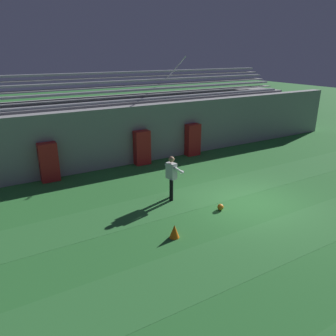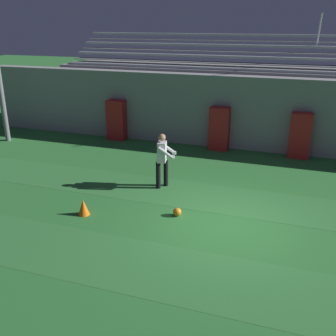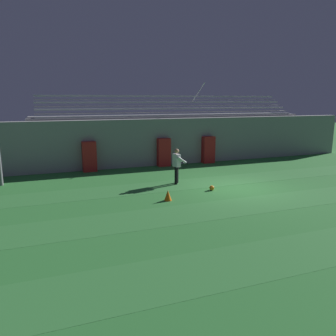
{
  "view_description": "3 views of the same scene",
  "coord_description": "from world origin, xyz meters",
  "px_view_note": "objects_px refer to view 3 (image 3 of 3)",
  "views": [
    {
      "loc": [
        -8.13,
        -7.84,
        5.23
      ],
      "look_at": [
        -2.11,
        2.41,
        0.99
      ],
      "focal_mm": 35.0,
      "sensor_mm": 36.0,
      "label": 1
    },
    {
      "loc": [
        1.36,
        -8.58,
        4.76
      ],
      "look_at": [
        -1.73,
        0.51,
        1.13
      ],
      "focal_mm": 42.0,
      "sensor_mm": 36.0,
      "label": 2
    },
    {
      "loc": [
        -7.99,
        -12.25,
        3.9
      ],
      "look_at": [
        -2.9,
        1.42,
        0.86
      ],
      "focal_mm": 35.0,
      "sensor_mm": 36.0,
      "label": 3
    }
  ],
  "objects_px": {
    "padding_pillar_gate_left": "(164,152)",
    "traffic_cone": "(168,195)",
    "padding_pillar_far_left": "(89,157)",
    "soccer_ball": "(212,188)",
    "padding_pillar_gate_right": "(208,150)",
    "goalkeeper": "(177,164)"
  },
  "relations": [
    {
      "from": "padding_pillar_gate_right",
      "to": "traffic_cone",
      "type": "bearing_deg",
      "value": -128.13
    },
    {
      "from": "padding_pillar_gate_left",
      "to": "traffic_cone",
      "type": "bearing_deg",
      "value": -108.36
    },
    {
      "from": "padding_pillar_gate_left",
      "to": "soccer_ball",
      "type": "bearing_deg",
      "value": -88.54
    },
    {
      "from": "padding_pillar_far_left",
      "to": "soccer_ball",
      "type": "distance_m",
      "value": 7.42
    },
    {
      "from": "padding_pillar_far_left",
      "to": "traffic_cone",
      "type": "bearing_deg",
      "value": -71.54
    },
    {
      "from": "padding_pillar_gate_right",
      "to": "soccer_ball",
      "type": "bearing_deg",
      "value": -115.79
    },
    {
      "from": "padding_pillar_gate_left",
      "to": "goalkeeper",
      "type": "relative_size",
      "value": 1.0
    },
    {
      "from": "padding_pillar_gate_right",
      "to": "goalkeeper",
      "type": "distance_m",
      "value": 5.66
    },
    {
      "from": "padding_pillar_gate_left",
      "to": "padding_pillar_far_left",
      "type": "bearing_deg",
      "value": 180.0
    },
    {
      "from": "padding_pillar_gate_left",
      "to": "soccer_ball",
      "type": "height_order",
      "value": "padding_pillar_gate_left"
    },
    {
      "from": "padding_pillar_gate_left",
      "to": "traffic_cone",
      "type": "height_order",
      "value": "padding_pillar_gate_left"
    },
    {
      "from": "padding_pillar_gate_left",
      "to": "soccer_ball",
      "type": "relative_size",
      "value": 7.58
    },
    {
      "from": "padding_pillar_gate_left",
      "to": "soccer_ball",
      "type": "xyz_separation_m",
      "value": [
        0.15,
        -5.85,
        -0.72
      ]
    },
    {
      "from": "soccer_ball",
      "to": "padding_pillar_far_left",
      "type": "bearing_deg",
      "value": 127.69
    },
    {
      "from": "padding_pillar_far_left",
      "to": "soccer_ball",
      "type": "height_order",
      "value": "padding_pillar_far_left"
    },
    {
      "from": "padding_pillar_gate_left",
      "to": "soccer_ball",
      "type": "distance_m",
      "value": 5.89
    },
    {
      "from": "goalkeeper",
      "to": "soccer_ball",
      "type": "height_order",
      "value": "goalkeeper"
    },
    {
      "from": "padding_pillar_gate_left",
      "to": "traffic_cone",
      "type": "relative_size",
      "value": 3.97
    },
    {
      "from": "padding_pillar_gate_right",
      "to": "goalkeeper",
      "type": "xyz_separation_m",
      "value": [
        -3.81,
        -4.18,
        0.12
      ]
    },
    {
      "from": "padding_pillar_gate_right",
      "to": "padding_pillar_far_left",
      "type": "distance_m",
      "value": 7.34
    },
    {
      "from": "goalkeeper",
      "to": "traffic_cone",
      "type": "xyz_separation_m",
      "value": [
        -1.34,
        -2.38,
        -0.74
      ]
    },
    {
      "from": "padding_pillar_gate_right",
      "to": "padding_pillar_far_left",
      "type": "relative_size",
      "value": 1.0
    }
  ]
}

